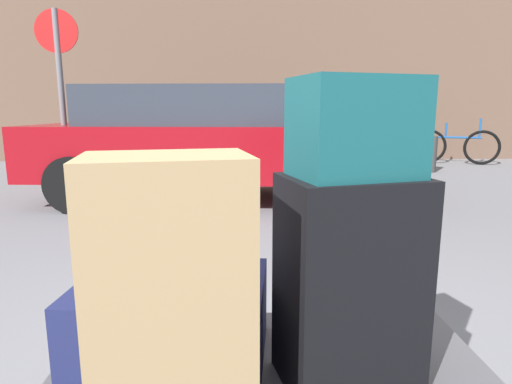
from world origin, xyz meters
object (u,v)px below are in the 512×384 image
(suitcase_black_front_left, at_px, (349,282))
(bollard_kerb_mid, at_px, (430,154))
(suitcase_tan_rear_left, at_px, (171,302))
(parked_car, at_px, (205,140))
(no_parking_sign, at_px, (61,86))
(bicycle_leaning, at_px, (455,146))
(suitcase_navy_rear_right, at_px, (173,320))
(bollard_kerb_near, at_px, (353,154))
(duffel_bag_teal_topmost_pile, at_px, (355,128))

(suitcase_black_front_left, relative_size, bollard_kerb_mid, 0.94)
(suitcase_black_front_left, distance_m, suitcase_tan_rear_left, 0.53)
(bollard_kerb_mid, bearing_deg, parked_car, -150.75)
(suitcase_tan_rear_left, bearing_deg, no_parking_sign, 103.50)
(parked_car, height_order, no_parking_sign, no_parking_sign)
(suitcase_black_front_left, xyz_separation_m, suitcase_tan_rear_left, (-0.48, -0.20, 0.04))
(bicycle_leaning, bearing_deg, suitcase_tan_rear_left, -120.91)
(no_parking_sign, bearing_deg, suitcase_navy_rear_right, -65.20)
(suitcase_tan_rear_left, distance_m, parked_car, 4.61)
(bicycle_leaning, xyz_separation_m, bollard_kerb_near, (-2.50, -1.17, -0.04))
(bollard_kerb_near, distance_m, no_parking_sign, 4.98)
(bollard_kerb_mid, bearing_deg, suitcase_tan_rear_left, -118.64)
(bicycle_leaning, bearing_deg, duffel_bag_teal_topmost_pile, -118.89)
(bollard_kerb_mid, bearing_deg, suitcase_navy_rear_right, -120.18)
(parked_car, bearing_deg, suitcase_navy_rear_right, -87.39)
(suitcase_black_front_left, height_order, suitcase_navy_rear_right, suitcase_black_front_left)
(suitcase_black_front_left, distance_m, no_parking_sign, 4.94)
(suitcase_navy_rear_right, bearing_deg, bollard_kerb_mid, 66.10)
(suitcase_black_front_left, xyz_separation_m, duffel_bag_teal_topmost_pile, (0.00, 0.00, 0.45))
(suitcase_black_front_left, height_order, suitcase_tan_rear_left, suitcase_tan_rear_left)
(bollard_kerb_near, relative_size, no_parking_sign, 0.29)
(suitcase_navy_rear_right, xyz_separation_m, bicycle_leaning, (4.84, 7.66, -0.10))
(bicycle_leaning, bearing_deg, bollard_kerb_mid, -132.18)
(bicycle_leaning, distance_m, bollard_kerb_near, 2.76)
(duffel_bag_teal_topmost_pile, distance_m, bollard_kerb_near, 6.91)
(bollard_kerb_near, xyz_separation_m, no_parking_sign, (-4.23, -2.39, 1.09))
(suitcase_navy_rear_right, height_order, parked_car, parked_car)
(bicycle_leaning, height_order, bollard_kerb_near, bicycle_leaning)
(duffel_bag_teal_topmost_pile, relative_size, bicycle_leaning, 0.19)
(suitcase_black_front_left, xyz_separation_m, bicycle_leaning, (4.30, 7.79, -0.28))
(parked_car, height_order, bicycle_leaning, parked_car)
(no_parking_sign, bearing_deg, suitcase_black_front_left, -60.14)
(suitcase_black_front_left, xyz_separation_m, bollard_kerb_near, (1.80, 6.62, -0.32))
(suitcase_black_front_left, height_order, bollard_kerb_near, suitcase_black_front_left)
(parked_car, bearing_deg, duffel_bag_teal_topmost_pile, -80.59)
(duffel_bag_teal_topmost_pile, height_order, bicycle_leaning, duffel_bag_teal_topmost_pile)
(suitcase_black_front_left, bearing_deg, bollard_kerb_mid, 51.53)
(suitcase_navy_rear_right, bearing_deg, bicycle_leaning, 64.03)
(bollard_kerb_near, bearing_deg, bollard_kerb_mid, 0.00)
(bollard_kerb_mid, bearing_deg, duffel_bag_teal_topmost_pile, -116.07)
(suitcase_navy_rear_right, distance_m, parked_car, 4.28)
(duffel_bag_teal_topmost_pile, bearing_deg, bicycle_leaning, 46.77)
(bollard_kerb_near, bearing_deg, no_parking_sign, -150.49)
(bollard_kerb_mid, xyz_separation_m, no_parking_sign, (-5.67, -2.39, 1.09))
(parked_car, distance_m, bicycle_leaning, 6.08)
(suitcase_navy_rear_right, xyz_separation_m, suitcase_tan_rear_left, (0.05, -0.33, 0.22))
(suitcase_tan_rear_left, xyz_separation_m, bollard_kerb_mid, (3.72, 6.82, -0.36))
(suitcase_navy_rear_right, relative_size, parked_car, 0.13)
(suitcase_navy_rear_right, relative_size, bollard_kerb_mid, 0.88)
(parked_car, bearing_deg, bollard_kerb_near, 41.30)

